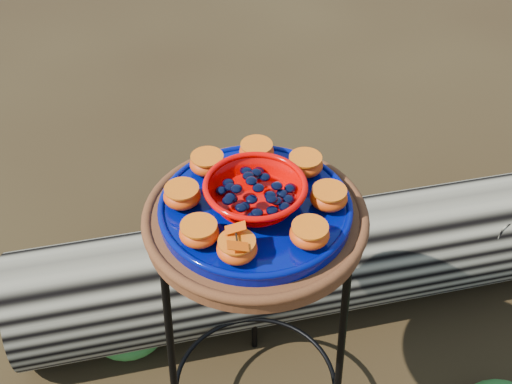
{
  "coord_description": "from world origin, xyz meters",
  "views": [
    {
      "loc": [
        -0.01,
        -0.88,
        1.57
      ],
      "look_at": [
        0.0,
        0.0,
        0.79
      ],
      "focal_mm": 45.0,
      "sensor_mm": 36.0,
      "label": 1
    }
  ],
  "objects_px": {
    "red_bowl": "(255,194)",
    "cobalt_plate": "(255,209)",
    "plant_stand": "(255,336)",
    "terracotta_saucer": "(255,220)",
    "driftwood_log": "(319,259)"
  },
  "relations": [
    {
      "from": "red_bowl",
      "to": "terracotta_saucer",
      "type": "bearing_deg",
      "value": 0.0
    },
    {
      "from": "plant_stand",
      "to": "red_bowl",
      "type": "xyz_separation_m",
      "value": [
        0.0,
        0.0,
        0.43
      ]
    },
    {
      "from": "plant_stand",
      "to": "red_bowl",
      "type": "distance_m",
      "value": 0.43
    },
    {
      "from": "terracotta_saucer",
      "to": "red_bowl",
      "type": "xyz_separation_m",
      "value": [
        0.0,
        0.0,
        0.07
      ]
    },
    {
      "from": "plant_stand",
      "to": "driftwood_log",
      "type": "bearing_deg",
      "value": 64.43
    },
    {
      "from": "plant_stand",
      "to": "terracotta_saucer",
      "type": "distance_m",
      "value": 0.37
    },
    {
      "from": "red_bowl",
      "to": "cobalt_plate",
      "type": "bearing_deg",
      "value": 0.0
    },
    {
      "from": "plant_stand",
      "to": "cobalt_plate",
      "type": "relative_size",
      "value": 1.93
    },
    {
      "from": "cobalt_plate",
      "to": "plant_stand",
      "type": "bearing_deg",
      "value": 0.0
    },
    {
      "from": "plant_stand",
      "to": "terracotta_saucer",
      "type": "bearing_deg",
      "value": 0.0
    },
    {
      "from": "red_bowl",
      "to": "driftwood_log",
      "type": "distance_m",
      "value": 0.77
    },
    {
      "from": "red_bowl",
      "to": "driftwood_log",
      "type": "height_order",
      "value": "red_bowl"
    },
    {
      "from": "plant_stand",
      "to": "terracotta_saucer",
      "type": "height_order",
      "value": "terracotta_saucer"
    },
    {
      "from": "terracotta_saucer",
      "to": "red_bowl",
      "type": "distance_m",
      "value": 0.07
    },
    {
      "from": "plant_stand",
      "to": "red_bowl",
      "type": "relative_size",
      "value": 3.87
    }
  ]
}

